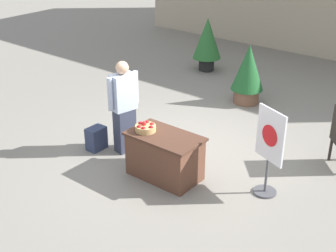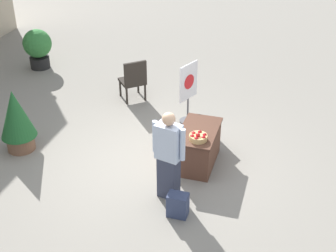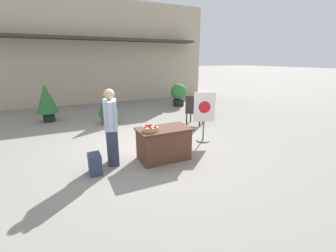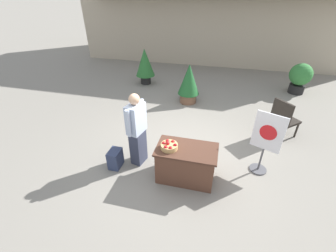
{
  "view_description": "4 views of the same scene",
  "coord_description": "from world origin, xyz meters",
  "px_view_note": "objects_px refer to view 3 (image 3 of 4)",
  "views": [
    {
      "loc": [
        4.41,
        -5.81,
        4.04
      ],
      "look_at": [
        0.07,
        -0.4,
        0.72
      ],
      "focal_mm": 50.0,
      "sensor_mm": 36.0,
      "label": 1
    },
    {
      "loc": [
        -7.03,
        -2.35,
        5.27
      ],
      "look_at": [
        -0.2,
        -0.29,
        1.04
      ],
      "focal_mm": 50.0,
      "sensor_mm": 36.0,
      "label": 2
    },
    {
      "loc": [
        -1.72,
        -5.16,
        2.25
      ],
      "look_at": [
        0.45,
        -0.63,
        0.75
      ],
      "focal_mm": 24.0,
      "sensor_mm": 36.0,
      "label": 3
    },
    {
      "loc": [
        0.76,
        -4.17,
        3.43
      ],
      "look_at": [
        -0.21,
        -0.28,
        0.91
      ],
      "focal_mm": 24.0,
      "sensor_mm": 36.0,
      "label": 4
    }
  ],
  "objects_px": {
    "person_visitor": "(111,127)",
    "poster_board": "(204,115)",
    "apple_basket": "(151,128)",
    "patio_chair": "(194,109)",
    "potted_plant_near_right": "(108,104)",
    "display_table": "(164,144)",
    "potted_plant_far_left": "(46,100)",
    "potted_plant_near_left": "(179,94)",
    "backpack": "(95,164)"
  },
  "relations": [
    {
      "from": "person_visitor",
      "to": "poster_board",
      "type": "bearing_deg",
      "value": 20.12
    },
    {
      "from": "apple_basket",
      "to": "patio_chair",
      "type": "relative_size",
      "value": 0.32
    },
    {
      "from": "apple_basket",
      "to": "patio_chair",
      "type": "bearing_deg",
      "value": 41.2
    },
    {
      "from": "poster_board",
      "to": "potted_plant_near_right",
      "type": "xyz_separation_m",
      "value": [
        -2.05,
        2.95,
        -0.05
      ]
    },
    {
      "from": "display_table",
      "to": "potted_plant_far_left",
      "type": "relative_size",
      "value": 0.86
    },
    {
      "from": "patio_chair",
      "to": "potted_plant_near_left",
      "type": "xyz_separation_m",
      "value": [
        1.09,
        3.2,
        0.05
      ]
    },
    {
      "from": "patio_chair",
      "to": "poster_board",
      "type": "bearing_deg",
      "value": -154.07
    },
    {
      "from": "display_table",
      "to": "person_visitor",
      "type": "bearing_deg",
      "value": 167.28
    },
    {
      "from": "apple_basket",
      "to": "potted_plant_far_left",
      "type": "xyz_separation_m",
      "value": [
        -2.17,
        4.91,
        -0.0
      ]
    },
    {
      "from": "poster_board",
      "to": "potted_plant_far_left",
      "type": "distance_m",
      "value": 5.84
    },
    {
      "from": "display_table",
      "to": "potted_plant_near_left",
      "type": "height_order",
      "value": "potted_plant_near_left"
    },
    {
      "from": "apple_basket",
      "to": "person_visitor",
      "type": "xyz_separation_m",
      "value": [
        -0.78,
        0.32,
        0.04
      ]
    },
    {
      "from": "person_visitor",
      "to": "display_table",
      "type": "bearing_deg",
      "value": 0.0
    },
    {
      "from": "backpack",
      "to": "apple_basket",
      "type": "bearing_deg",
      "value": -1.55
    },
    {
      "from": "person_visitor",
      "to": "backpack",
      "type": "height_order",
      "value": "person_visitor"
    },
    {
      "from": "patio_chair",
      "to": "backpack",
      "type": "bearing_deg",
      "value": 168.88
    },
    {
      "from": "patio_chair",
      "to": "potted_plant_near_right",
      "type": "height_order",
      "value": "potted_plant_near_right"
    },
    {
      "from": "display_table",
      "to": "apple_basket",
      "type": "height_order",
      "value": "apple_basket"
    },
    {
      "from": "apple_basket",
      "to": "potted_plant_near_left",
      "type": "height_order",
      "value": "potted_plant_near_left"
    },
    {
      "from": "poster_board",
      "to": "person_visitor",
      "type": "bearing_deg",
      "value": -59.6
    },
    {
      "from": "patio_chair",
      "to": "potted_plant_far_left",
      "type": "height_order",
      "value": "potted_plant_far_left"
    },
    {
      "from": "display_table",
      "to": "person_visitor",
      "type": "height_order",
      "value": "person_visitor"
    },
    {
      "from": "potted_plant_far_left",
      "to": "apple_basket",
      "type": "bearing_deg",
      "value": -66.15
    },
    {
      "from": "backpack",
      "to": "poster_board",
      "type": "height_order",
      "value": "poster_board"
    },
    {
      "from": "person_visitor",
      "to": "potted_plant_near_left",
      "type": "height_order",
      "value": "person_visitor"
    },
    {
      "from": "display_table",
      "to": "poster_board",
      "type": "xyz_separation_m",
      "value": [
        1.5,
        0.59,
        0.39
      ]
    },
    {
      "from": "person_visitor",
      "to": "potted_plant_near_left",
      "type": "distance_m",
      "value": 6.66
    },
    {
      "from": "person_visitor",
      "to": "potted_plant_near_right",
      "type": "distance_m",
      "value": 3.35
    },
    {
      "from": "person_visitor",
      "to": "patio_chair",
      "type": "distance_m",
      "value": 3.75
    },
    {
      "from": "poster_board",
      "to": "display_table",
      "type": "bearing_deg",
      "value": -45.53
    },
    {
      "from": "potted_plant_far_left",
      "to": "person_visitor",
      "type": "bearing_deg",
      "value": -73.12
    },
    {
      "from": "person_visitor",
      "to": "backpack",
      "type": "distance_m",
      "value": 0.83
    },
    {
      "from": "person_visitor",
      "to": "apple_basket",
      "type": "bearing_deg",
      "value": -9.82
    },
    {
      "from": "patio_chair",
      "to": "potted_plant_near_right",
      "type": "relative_size",
      "value": 0.79
    },
    {
      "from": "patio_chair",
      "to": "potted_plant_near_right",
      "type": "bearing_deg",
      "value": 110.49
    },
    {
      "from": "patio_chair",
      "to": "potted_plant_far_left",
      "type": "xyz_separation_m",
      "value": [
        -4.64,
        2.75,
        0.24
      ]
    },
    {
      "from": "potted_plant_far_left",
      "to": "potted_plant_near_right",
      "type": "xyz_separation_m",
      "value": [
        1.96,
        -1.29,
        -0.09
      ]
    },
    {
      "from": "patio_chair",
      "to": "potted_plant_near_right",
      "type": "distance_m",
      "value": 3.06
    },
    {
      "from": "person_visitor",
      "to": "poster_board",
      "type": "xyz_separation_m",
      "value": [
        2.62,
        0.34,
        -0.09
      ]
    },
    {
      "from": "person_visitor",
      "to": "potted_plant_near_right",
      "type": "bearing_deg",
      "value": 92.99
    },
    {
      "from": "patio_chair",
      "to": "potted_plant_near_left",
      "type": "relative_size",
      "value": 0.95
    },
    {
      "from": "display_table",
      "to": "backpack",
      "type": "height_order",
      "value": "display_table"
    },
    {
      "from": "backpack",
      "to": "patio_chair",
      "type": "relative_size",
      "value": 0.4
    },
    {
      "from": "display_table",
      "to": "potted_plant_far_left",
      "type": "height_order",
      "value": "potted_plant_far_left"
    },
    {
      "from": "apple_basket",
      "to": "patio_chair",
      "type": "xyz_separation_m",
      "value": [
        2.47,
        2.17,
        -0.24
      ]
    },
    {
      "from": "backpack",
      "to": "potted_plant_near_right",
      "type": "height_order",
      "value": "potted_plant_near_right"
    },
    {
      "from": "potted_plant_far_left",
      "to": "potted_plant_near_left",
      "type": "xyz_separation_m",
      "value": [
        5.73,
        0.45,
        -0.19
      ]
    },
    {
      "from": "potted_plant_near_left",
      "to": "person_visitor",
      "type": "bearing_deg",
      "value": -130.74
    },
    {
      "from": "potted_plant_far_left",
      "to": "potted_plant_near_right",
      "type": "height_order",
      "value": "potted_plant_far_left"
    },
    {
      "from": "person_visitor",
      "to": "patio_chair",
      "type": "xyz_separation_m",
      "value": [
        3.25,
        1.84,
        -0.28
      ]
    }
  ]
}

